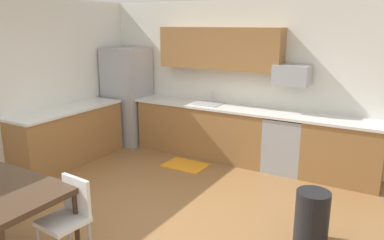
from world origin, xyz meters
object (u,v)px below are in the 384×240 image
at_px(trash_bin, 312,218).
at_px(microwave, 292,75).
at_px(chair_near_table, 68,213).
at_px(oven_range, 286,143).
at_px(refrigerator, 128,96).

bearing_deg(trash_bin, microwave, 113.44).
xyz_separation_m(microwave, chair_near_table, (-1.13, -3.54, -1.03)).
xyz_separation_m(oven_range, chair_near_table, (-1.13, -3.44, 0.05)).
bearing_deg(chair_near_table, trash_bin, 36.86).
height_order(oven_range, trash_bin, oven_range).
bearing_deg(refrigerator, oven_range, 1.45).
relative_size(refrigerator, oven_range, 2.04).
height_order(oven_range, microwave, microwave).
bearing_deg(trash_bin, chair_near_table, -143.14).
distance_m(refrigerator, trash_bin, 4.48).
distance_m(refrigerator, chair_near_table, 3.94).
height_order(refrigerator, oven_range, refrigerator).
bearing_deg(chair_near_table, oven_range, 71.72).
distance_m(oven_range, chair_near_table, 3.62).
distance_m(microwave, trash_bin, 2.53).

